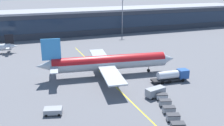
{
  "coord_description": "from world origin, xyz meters",
  "views": [
    {
      "loc": [
        -23.09,
        -60.61,
        27.13
      ],
      "look_at": [
        0.02,
        4.12,
        4.5
      ],
      "focal_mm": 40.13,
      "sensor_mm": 36.0,
      "label": 1
    }
  ],
  "objects_px": {
    "baggage_cart_1": "(173,117)",
    "baggage_cart_3": "(165,103)",
    "baggage_cart_0": "(178,126)",
    "fuel_tanker": "(172,76)",
    "baggage_cart_2": "(169,110)",
    "pushback_tug": "(53,111)",
    "baggage_cart_4": "(162,96)",
    "crew_van": "(156,92)",
    "main_airliner": "(109,62)"
  },
  "relations": [
    {
      "from": "baggage_cart_2",
      "to": "baggage_cart_4",
      "type": "height_order",
      "value": "same"
    },
    {
      "from": "main_airliner",
      "to": "baggage_cart_4",
      "type": "distance_m",
      "value": 20.95
    },
    {
      "from": "baggage_cart_1",
      "to": "baggage_cart_4",
      "type": "distance_m",
      "value": 9.6
    },
    {
      "from": "crew_van",
      "to": "baggage_cart_3",
      "type": "xyz_separation_m",
      "value": [
        -0.34,
        -5.02,
        -0.53
      ]
    },
    {
      "from": "crew_van",
      "to": "baggage_cart_4",
      "type": "bearing_deg",
      "value": -73.15
    },
    {
      "from": "fuel_tanker",
      "to": "baggage_cart_3",
      "type": "height_order",
      "value": "fuel_tanker"
    },
    {
      "from": "pushback_tug",
      "to": "baggage_cart_4",
      "type": "bearing_deg",
      "value": -3.74
    },
    {
      "from": "pushback_tug",
      "to": "baggage_cart_2",
      "type": "relative_size",
      "value": 1.42
    },
    {
      "from": "crew_van",
      "to": "baggage_cart_3",
      "type": "distance_m",
      "value": 5.06
    },
    {
      "from": "fuel_tanker",
      "to": "baggage_cart_0",
      "type": "relative_size",
      "value": 3.67
    },
    {
      "from": "main_airliner",
      "to": "baggage_cart_3",
      "type": "xyz_separation_m",
      "value": [
        5.74,
        -22.64,
        -3.31
      ]
    },
    {
      "from": "fuel_tanker",
      "to": "baggage_cart_2",
      "type": "xyz_separation_m",
      "value": [
        -10.5,
        -15.15,
        -0.96
      ]
    },
    {
      "from": "fuel_tanker",
      "to": "baggage_cart_4",
      "type": "bearing_deg",
      "value": -133.73
    },
    {
      "from": "crew_van",
      "to": "baggage_cart_3",
      "type": "height_order",
      "value": "crew_van"
    },
    {
      "from": "baggage_cart_3",
      "to": "baggage_cart_4",
      "type": "distance_m",
      "value": 3.2
    },
    {
      "from": "fuel_tanker",
      "to": "crew_van",
      "type": "height_order",
      "value": "fuel_tanker"
    },
    {
      "from": "fuel_tanker",
      "to": "baggage_cart_4",
      "type": "height_order",
      "value": "fuel_tanker"
    },
    {
      "from": "main_airliner",
      "to": "pushback_tug",
      "type": "relative_size",
      "value": 9.88
    },
    {
      "from": "baggage_cart_1",
      "to": "baggage_cart_4",
      "type": "height_order",
      "value": "same"
    },
    {
      "from": "main_airliner",
      "to": "baggage_cart_1",
      "type": "xyz_separation_m",
      "value": [
        3.88,
        -28.76,
        -3.31
      ]
    },
    {
      "from": "main_airliner",
      "to": "fuel_tanker",
      "type": "relative_size",
      "value": 3.84
    },
    {
      "from": "fuel_tanker",
      "to": "baggage_cart_0",
      "type": "bearing_deg",
      "value": -120.15
    },
    {
      "from": "crew_van",
      "to": "baggage_cart_4",
      "type": "xyz_separation_m",
      "value": [
        0.59,
        -1.96,
        -0.53
      ]
    },
    {
      "from": "crew_van",
      "to": "baggage_cart_1",
      "type": "bearing_deg",
      "value": -101.16
    },
    {
      "from": "baggage_cart_0",
      "to": "baggage_cart_3",
      "type": "height_order",
      "value": "same"
    },
    {
      "from": "baggage_cart_0",
      "to": "main_airliner",
      "type": "bearing_deg",
      "value": 95.3
    },
    {
      "from": "baggage_cart_2",
      "to": "baggage_cart_4",
      "type": "xyz_separation_m",
      "value": [
        1.86,
        6.12,
        0.0
      ]
    },
    {
      "from": "baggage_cart_3",
      "to": "baggage_cart_0",
      "type": "bearing_deg",
      "value": -106.91
    },
    {
      "from": "fuel_tanker",
      "to": "baggage_cart_2",
      "type": "distance_m",
      "value": 18.46
    },
    {
      "from": "crew_van",
      "to": "baggage_cart_0",
      "type": "bearing_deg",
      "value": -102.42
    },
    {
      "from": "baggage_cart_1",
      "to": "pushback_tug",
      "type": "bearing_deg",
      "value": 154.34
    },
    {
      "from": "pushback_tug",
      "to": "baggage_cart_2",
      "type": "xyz_separation_m",
      "value": [
        23.5,
        -7.78,
        -0.07
      ]
    },
    {
      "from": "baggage_cart_0",
      "to": "baggage_cart_4",
      "type": "height_order",
      "value": "same"
    },
    {
      "from": "baggage_cart_0",
      "to": "fuel_tanker",
      "type": "bearing_deg",
      "value": 59.85
    },
    {
      "from": "baggage_cart_0",
      "to": "baggage_cart_3",
      "type": "xyz_separation_m",
      "value": [
        2.79,
        9.19,
        0.0
      ]
    },
    {
      "from": "main_airliner",
      "to": "baggage_cart_1",
      "type": "bearing_deg",
      "value": -82.31
    },
    {
      "from": "baggage_cart_4",
      "to": "pushback_tug",
      "type": "bearing_deg",
      "value": 176.26
    },
    {
      "from": "baggage_cart_1",
      "to": "baggage_cart_3",
      "type": "distance_m",
      "value": 6.4
    },
    {
      "from": "baggage_cart_0",
      "to": "baggage_cart_1",
      "type": "bearing_deg",
      "value": 73.09
    },
    {
      "from": "pushback_tug",
      "to": "baggage_cart_2",
      "type": "height_order",
      "value": "baggage_cart_2"
    },
    {
      "from": "pushback_tug",
      "to": "crew_van",
      "type": "bearing_deg",
      "value": 0.7
    },
    {
      "from": "baggage_cart_4",
      "to": "main_airliner",
      "type": "bearing_deg",
      "value": 108.82
    },
    {
      "from": "main_airliner",
      "to": "fuel_tanker",
      "type": "height_order",
      "value": "main_airliner"
    },
    {
      "from": "pushback_tug",
      "to": "baggage_cart_3",
      "type": "xyz_separation_m",
      "value": [
        24.43,
        -4.72,
        -0.07
      ]
    },
    {
      "from": "crew_van",
      "to": "baggage_cart_3",
      "type": "bearing_deg",
      "value": -93.84
    },
    {
      "from": "main_airliner",
      "to": "baggage_cart_2",
      "type": "height_order",
      "value": "main_airliner"
    },
    {
      "from": "main_airliner",
      "to": "baggage_cart_4",
      "type": "relative_size",
      "value": 14.09
    },
    {
      "from": "baggage_cart_0",
      "to": "crew_van",
      "type": "bearing_deg",
      "value": 77.58
    },
    {
      "from": "crew_van",
      "to": "baggage_cart_0",
      "type": "relative_size",
      "value": 1.79
    },
    {
      "from": "baggage_cart_0",
      "to": "baggage_cart_4",
      "type": "bearing_deg",
      "value": 73.09
    }
  ]
}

